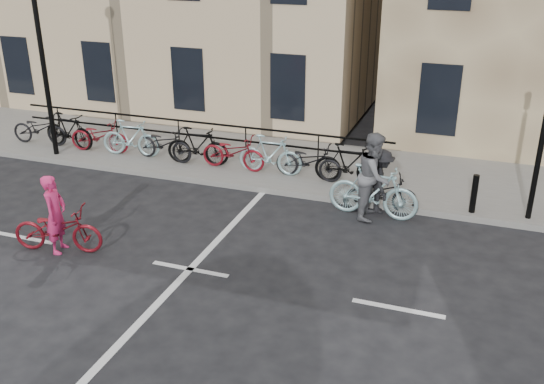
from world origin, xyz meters
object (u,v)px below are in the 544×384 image
(cyclist_dark, at_px, (381,188))
(cyclist_grey, at_px, (374,184))
(lamp_post, at_px, (39,36))
(cyclist_pink, at_px, (57,225))

(cyclist_dark, bearing_deg, cyclist_grey, 143.33)
(lamp_post, relative_size, cyclist_grey, 2.53)
(cyclist_grey, height_order, cyclist_dark, cyclist_grey)
(cyclist_pink, height_order, cyclist_dark, cyclist_pink)
(lamp_post, distance_m, cyclist_grey, 9.75)
(lamp_post, height_order, cyclist_pink, lamp_post)
(cyclist_pink, distance_m, cyclist_grey, 6.83)
(lamp_post, bearing_deg, cyclist_grey, -5.02)
(cyclist_pink, relative_size, cyclist_grey, 0.93)
(lamp_post, xyz_separation_m, cyclist_dark, (9.45, -0.50, -2.89))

